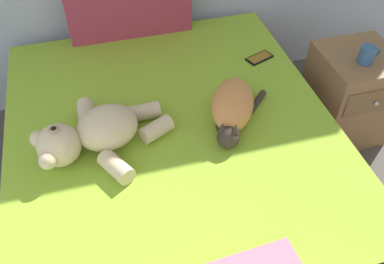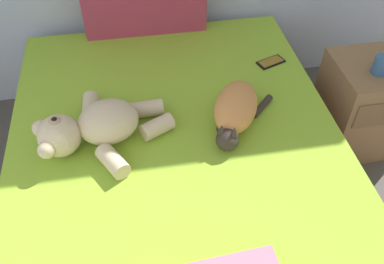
# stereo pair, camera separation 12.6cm
# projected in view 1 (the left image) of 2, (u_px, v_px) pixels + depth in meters

# --- Properties ---
(bed) EXTENTS (1.55, 2.08, 0.52)m
(bed) POSITION_uv_depth(u_px,v_px,m) (181.00, 185.00, 2.01)
(bed) COLOR olive
(bed) RESTS_ON ground_plane
(cat) EXTENTS (0.37, 0.42, 0.15)m
(cat) POSITION_uv_depth(u_px,v_px,m) (232.00, 107.00, 1.90)
(cat) COLOR #D18447
(cat) RESTS_ON bed
(teddy_bear) EXTENTS (0.61, 0.51, 0.20)m
(teddy_bear) POSITION_uv_depth(u_px,v_px,m) (94.00, 134.00, 1.77)
(teddy_bear) COLOR beige
(teddy_bear) RESTS_ON bed
(cell_phone) EXTENTS (0.16, 0.12, 0.01)m
(cell_phone) POSITION_uv_depth(u_px,v_px,m) (259.00, 58.00, 2.29)
(cell_phone) COLOR black
(cell_phone) RESTS_ON bed
(nightstand) EXTENTS (0.41, 0.44, 0.55)m
(nightstand) POSITION_uv_depth(u_px,v_px,m) (349.00, 95.00, 2.45)
(nightstand) COLOR olive
(nightstand) RESTS_ON ground_plane
(mug) EXTENTS (0.12, 0.08, 0.09)m
(mug) POSITION_uv_depth(u_px,v_px,m) (367.00, 55.00, 2.18)
(mug) COLOR #33598C
(mug) RESTS_ON nightstand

